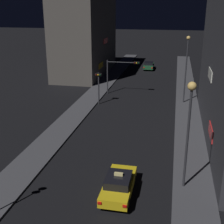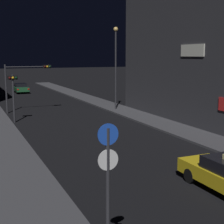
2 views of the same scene
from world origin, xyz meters
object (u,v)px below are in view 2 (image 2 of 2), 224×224
traffic_light_overhead (25,77)px  traffic_light_left_kerb (13,89)px  sign_pole_left (108,188)px  street_lamp_far_block (116,58)px  far_car (20,88)px

traffic_light_overhead → traffic_light_left_kerb: (-1.81, -4.99, -0.62)m
sign_pole_left → traffic_light_overhead: bearing=84.6°
street_lamp_far_block → traffic_light_overhead: bearing=163.5°
sign_pole_left → street_lamp_far_block: (11.08, 24.27, 2.81)m
street_lamp_far_block → traffic_light_left_kerb: bearing=-166.6°
far_car → traffic_light_left_kerb: traffic_light_left_kerb is taller
traffic_light_overhead → traffic_light_left_kerb: traffic_light_overhead is taller
far_car → traffic_light_left_kerb: 23.62m
far_car → traffic_light_left_kerb: (-4.07, -23.17, 2.10)m
far_car → traffic_light_overhead: (-2.26, -18.18, 2.72)m
traffic_light_overhead → sign_pole_left: 26.94m
far_car → sign_pole_left: (-4.82, -44.98, 1.71)m
traffic_light_overhead → far_car: bearing=82.9°
sign_pole_left → far_car: bearing=83.9°
traffic_light_overhead → street_lamp_far_block: size_ratio=0.58×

